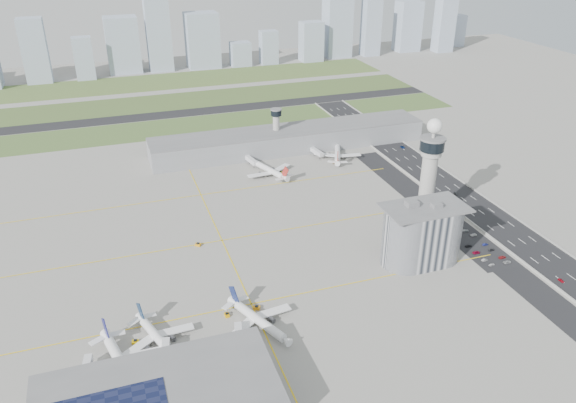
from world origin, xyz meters
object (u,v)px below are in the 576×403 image
object	(u,v)px
car_lot_9	(485,244)
car_hw_2	(403,147)
airplane_near_b	(158,335)
jet_bridge_near_0	(84,385)
airplane_near_c	(260,316)
car_lot_7	(502,257)
secondary_tower	(276,126)
jet_bridge_near_1	(165,367)
tug_5	(336,162)
car_lot_3	(468,246)
airplane_near_a	(121,359)
car_lot_4	(458,240)
tug_0	(135,342)
tug_4	(280,173)
airplane_far_b	(338,150)
tug_1	(227,315)
jet_bridge_far_0	(247,159)
car_lot_0	(492,265)
car_hw_0	(561,280)
car_hw_4	(352,125)
jet_bridge_near_2	(241,350)
control_tower	(429,171)
car_lot_10	(474,235)
jet_bridge_far_1	(312,151)
car_lot_8	(491,250)
tug_2	(257,307)
airplane_far_a	(269,166)
car_hw_1	(456,193)
car_lot_11	(465,231)
car_lot_2	(476,252)
car_lot_5	(450,233)
admin_building	(422,234)
car_lot_1	(485,260)
tug_3	(198,244)

from	to	relation	value
car_lot_9	car_hw_2	size ratio (longest dim) A/B	0.70
airplane_near_b	jet_bridge_near_0	xyz separation A→B (m)	(-29.71, -16.73, -2.48)
airplane_near_c	car_lot_7	distance (m)	135.16
secondary_tower	jet_bridge_near_1	distance (m)	239.88
tug_5	car_lot_3	distance (m)	131.48
airplane_near_a	car_lot_4	xyz separation A→B (m)	(180.73, 42.65, -5.45)
tug_0	tug_4	size ratio (longest dim) A/B	0.80
airplane_far_b	tug_1	xyz separation A→B (m)	(-120.08, -154.71, -4.91)
jet_bridge_far_0	car_lot_0	size ratio (longest dim) A/B	4.03
car_hw_0	car_hw_4	world-z (taller)	car_hw_4
airplane_far_b	car_lot_0	world-z (taller)	airplane_far_b
jet_bridge_near_2	car_hw_2	xyz separation A→B (m)	(175.68, 182.25, -2.20)
airplane_far_b	control_tower	bearing A→B (deg)	-154.20
jet_bridge_far_0	car_hw_0	distance (m)	220.21
car_lot_10	car_hw_4	distance (m)	190.71
tug_1	jet_bridge_far_1	bearing A→B (deg)	-124.47
car_lot_8	tug_2	bearing A→B (deg)	89.78
car_lot_3	car_lot_9	world-z (taller)	car_lot_3
jet_bridge_near_0	car_lot_10	bearing A→B (deg)	-66.20
control_tower	secondary_tower	world-z (taller)	control_tower
tug_5	airplane_far_a	bearing A→B (deg)	-114.53
tug_5	car_hw_1	distance (m)	89.14
tug_1	tug_5	world-z (taller)	tug_5
jet_bridge_near_2	car_hw_1	distance (m)	194.69
car_hw_1	car_hw_2	size ratio (longest dim) A/B	0.81
jet_bridge_near_1	tug_2	distance (m)	51.79
airplane_far_a	car_lot_11	distance (m)	138.29
car_lot_2	car_lot_11	world-z (taller)	car_lot_11
control_tower	car_hw_0	world-z (taller)	control_tower
car_lot_0	control_tower	bearing A→B (deg)	4.60
car_lot_0	car_lot_5	bearing A→B (deg)	-6.36
control_tower	car_lot_9	bearing A→B (deg)	-53.59
admin_building	car_lot_10	xyz separation A→B (m)	(41.64, 11.74, -14.73)
car_lot_9	car_lot_4	bearing A→B (deg)	50.37
car_hw_2	admin_building	bearing A→B (deg)	-113.16
tug_2	car_lot_0	xyz separation A→B (m)	(122.77, -4.53, -0.30)
jet_bridge_near_0	tug_1	distance (m)	65.87
airplane_near_c	car_lot_1	distance (m)	125.13
car_lot_3	jet_bridge_near_0	bearing A→B (deg)	99.78
tug_4	car_lot_4	distance (m)	133.77
tug_2	tug_4	size ratio (longest dim) A/B	0.87
airplane_near_a	car_lot_10	bearing A→B (deg)	89.09
tug_3	car_lot_5	size ratio (longest dim) A/B	0.75
admin_building	tug_2	xyz separation A→B (m)	(-90.66, -12.30, -14.42)
admin_building	tug_2	bearing A→B (deg)	-172.27
airplane_far_b	car_lot_9	bearing A→B (deg)	-146.09
secondary_tower	admin_building	distance (m)	173.43
car_lot_7	tug_2	bearing A→B (deg)	87.69
airplane_far_b	car_lot_2	distance (m)	147.19
car_lot_1	jet_bridge_near_0	bearing A→B (deg)	91.40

